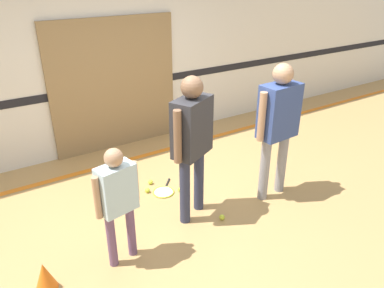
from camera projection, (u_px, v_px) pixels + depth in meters
name	position (u px, v px, depth m)	size (l,w,h in m)	color
ground_plane	(188.00, 207.00, 4.76)	(16.00, 16.00, 0.00)	tan
wall_back	(111.00, 50.00, 5.78)	(16.00, 0.07, 3.20)	silver
wall_panel	(115.00, 85.00, 5.96)	(2.08, 0.05, 2.10)	#93754C
floor_stripe	(136.00, 158.00, 5.98)	(14.40, 0.10, 0.01)	orange
person_instructor	(192.00, 134.00, 4.17)	(0.60, 0.46, 1.75)	#2D334C
person_student_left	(117.00, 195.00, 3.59)	(0.48, 0.26, 1.29)	#6B4C70
person_student_right	(278.00, 118.00, 4.57)	(0.67, 0.30, 1.77)	gray
racket_spare_on_floor	(164.00, 191.00, 5.08)	(0.45, 0.47, 0.03)	#C6D838
tennis_ball_near_instructor	(222.00, 217.00, 4.52)	(0.07, 0.07, 0.07)	#CCE038
tennis_ball_by_spare_racket	(180.00, 190.00, 5.07)	(0.07, 0.07, 0.07)	#CCE038
tennis_ball_stray_left	(150.00, 182.00, 5.25)	(0.07, 0.07, 0.07)	#CCE038
tennis_ball_stray_right	(147.00, 190.00, 5.05)	(0.07, 0.07, 0.07)	#CCE038
training_cone	(45.00, 276.00, 3.50)	(0.21, 0.21, 0.30)	orange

